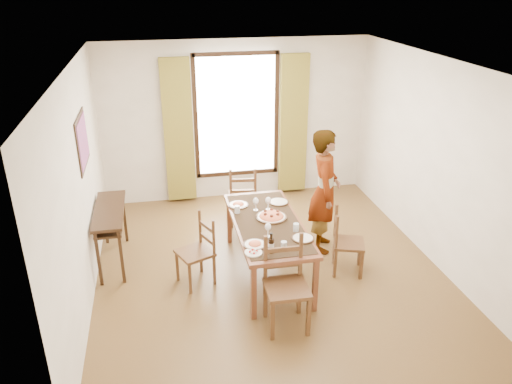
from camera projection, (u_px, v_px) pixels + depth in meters
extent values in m
plane|color=#483116|center=(268.00, 268.00, 6.73)|extent=(5.00, 5.00, 0.00)
cube|color=silver|center=(236.00, 121.00, 8.42)|extent=(4.50, 0.10, 2.70)
cube|color=silver|center=(341.00, 291.00, 3.94)|extent=(4.50, 0.10, 2.70)
cube|color=silver|center=(80.00, 190.00, 5.76)|extent=(0.10, 5.00, 2.70)
cube|color=silver|center=(435.00, 162.00, 6.60)|extent=(0.10, 5.00, 2.70)
cube|color=white|center=(271.00, 63.00, 5.62)|extent=(4.50, 5.00, 0.04)
cube|color=white|center=(236.00, 116.00, 8.35)|extent=(1.30, 0.04, 2.00)
cube|color=olive|center=(178.00, 132.00, 8.20)|extent=(0.48, 0.10, 2.40)
cube|color=olive|center=(293.00, 125.00, 8.56)|extent=(0.48, 0.10, 2.40)
cube|color=black|center=(82.00, 141.00, 6.14)|extent=(0.02, 0.86, 0.66)
cube|color=red|center=(83.00, 141.00, 6.14)|extent=(0.01, 0.76, 0.56)
cube|color=#312010|center=(109.00, 210.00, 6.57)|extent=(0.38, 1.20, 0.04)
cube|color=#312010|center=(110.00, 218.00, 6.62)|extent=(0.34, 1.10, 0.03)
cube|color=#312010|center=(99.00, 259.00, 6.22)|extent=(0.04, 0.04, 0.76)
cube|color=#312010|center=(105.00, 220.00, 7.20)|extent=(0.04, 0.04, 0.76)
cube|color=#312010|center=(122.00, 257.00, 6.27)|extent=(0.04, 0.04, 0.76)
cube|color=#312010|center=(125.00, 218.00, 7.25)|extent=(0.04, 0.04, 0.76)
cube|color=brown|center=(267.00, 224.00, 6.34)|extent=(0.84, 1.92, 0.05)
cube|color=black|center=(268.00, 222.00, 6.33)|extent=(0.78, 1.77, 0.01)
cube|color=brown|center=(254.00, 293.00, 5.62)|extent=(0.06, 0.06, 0.70)
cube|color=brown|center=(229.00, 221.00, 7.23)|extent=(0.06, 0.06, 0.70)
cube|color=brown|center=(315.00, 285.00, 5.75)|extent=(0.06, 0.06, 0.70)
cube|color=brown|center=(278.00, 216.00, 7.36)|extent=(0.06, 0.06, 0.70)
cube|color=brown|center=(195.00, 253.00, 6.25)|extent=(0.53, 0.53, 0.04)
cube|color=brown|center=(177.00, 266.00, 6.38)|extent=(0.04, 0.04, 0.43)
cube|color=brown|center=(201.00, 258.00, 6.56)|extent=(0.04, 0.04, 0.43)
cube|color=brown|center=(190.00, 278.00, 6.12)|extent=(0.04, 0.04, 0.43)
cube|color=brown|center=(214.00, 269.00, 6.30)|extent=(0.04, 0.04, 0.43)
cube|color=brown|center=(200.00, 227.00, 6.38)|extent=(0.03, 0.03, 0.48)
cube|color=brown|center=(214.00, 238.00, 6.12)|extent=(0.03, 0.03, 0.48)
cube|color=brown|center=(207.00, 239.00, 6.29)|extent=(0.16, 0.33, 0.05)
cube|color=brown|center=(206.00, 227.00, 6.22)|extent=(0.16, 0.33, 0.05)
cube|color=brown|center=(243.00, 196.00, 7.78)|extent=(0.48, 0.48, 0.04)
cube|color=brown|center=(254.00, 204.00, 8.05)|extent=(0.04, 0.04, 0.46)
cube|color=brown|center=(255.00, 214.00, 7.71)|extent=(0.04, 0.04, 0.46)
cube|color=brown|center=(231.00, 204.00, 8.03)|extent=(0.04, 0.04, 0.46)
cube|color=brown|center=(231.00, 214.00, 7.69)|extent=(0.04, 0.04, 0.46)
cube|color=brown|center=(255.00, 185.00, 7.51)|extent=(0.04, 0.04, 0.51)
cube|color=brown|center=(231.00, 186.00, 7.48)|extent=(0.04, 0.04, 0.51)
cube|color=brown|center=(243.00, 192.00, 7.54)|extent=(0.37, 0.08, 0.05)
cube|color=brown|center=(243.00, 180.00, 7.46)|extent=(0.37, 0.08, 0.05)
cube|color=brown|center=(287.00, 288.00, 5.44)|extent=(0.48, 0.48, 0.04)
cube|color=brown|center=(272.00, 320.00, 5.33)|extent=(0.04, 0.04, 0.50)
cube|color=brown|center=(265.00, 298.00, 5.69)|extent=(0.04, 0.04, 0.50)
cube|color=brown|center=(309.00, 316.00, 5.39)|extent=(0.04, 0.04, 0.50)
cube|color=brown|center=(299.00, 295.00, 5.75)|extent=(0.04, 0.04, 0.50)
cube|color=brown|center=(265.00, 258.00, 5.48)|extent=(0.04, 0.04, 0.56)
cube|color=brown|center=(301.00, 255.00, 5.55)|extent=(0.04, 0.04, 0.56)
cube|color=brown|center=(283.00, 265.00, 5.56)|extent=(0.40, 0.04, 0.06)
cube|color=brown|center=(283.00, 249.00, 5.48)|extent=(0.40, 0.04, 0.06)
cube|color=brown|center=(349.00, 243.00, 6.49)|extent=(0.50, 0.50, 0.04)
cube|color=brown|center=(361.00, 265.00, 6.41)|extent=(0.04, 0.04, 0.42)
cube|color=brown|center=(335.00, 263.00, 6.44)|extent=(0.04, 0.04, 0.42)
cube|color=brown|center=(360.00, 252.00, 6.71)|extent=(0.04, 0.04, 0.42)
cube|color=brown|center=(334.00, 250.00, 6.75)|extent=(0.04, 0.04, 0.42)
cube|color=brown|center=(336.00, 233.00, 6.26)|extent=(0.03, 0.03, 0.47)
cube|color=brown|center=(336.00, 221.00, 6.57)|extent=(0.03, 0.03, 0.47)
cube|color=brown|center=(336.00, 233.00, 6.46)|extent=(0.13, 0.33, 0.05)
cube|color=brown|center=(337.00, 222.00, 6.39)|extent=(0.13, 0.33, 0.05)
imported|color=#999AA2|center=(325.00, 191.00, 6.89)|extent=(0.89, 0.80, 1.77)
cylinder|color=silver|center=(296.00, 227.00, 6.08)|extent=(0.07, 0.07, 0.10)
cylinder|color=silver|center=(237.00, 209.00, 6.54)|extent=(0.07, 0.07, 0.10)
cylinder|color=silver|center=(284.00, 246.00, 5.68)|extent=(0.07, 0.07, 0.10)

